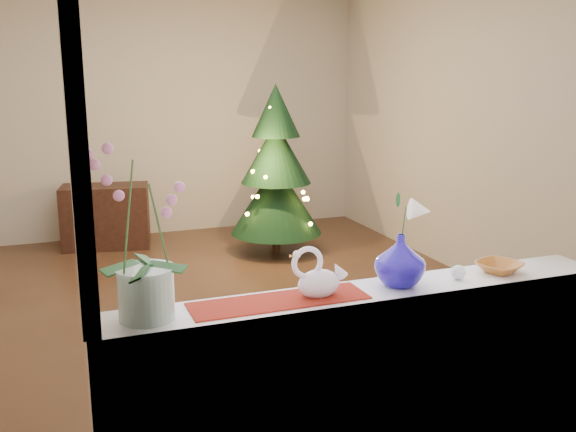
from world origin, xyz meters
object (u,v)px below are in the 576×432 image
at_px(blue_vase, 400,256).
at_px(xmas_tree, 276,170).
at_px(side_table, 106,216).
at_px(orchid_pot, 143,233).
at_px(paperweight, 458,272).
at_px(amber_dish, 499,268).
at_px(swan, 319,273).

distance_m(blue_vase, xmas_tree, 3.77).
xyz_separation_m(blue_vase, side_table, (-0.81, 4.46, -0.72)).
height_order(orchid_pot, blue_vase, orchid_pot).
bearing_deg(xmas_tree, paperweight, -97.65).
bearing_deg(orchid_pot, blue_vase, 0.02).
bearing_deg(amber_dish, swan, -179.53).
relative_size(amber_dish, side_table, 0.19).
bearing_deg(paperweight, swan, 179.14).
distance_m(orchid_pot, xmas_tree, 4.13).
bearing_deg(blue_vase, swan, -178.23).
relative_size(orchid_pot, xmas_tree, 0.38).
bearing_deg(side_table, swan, -73.76).
relative_size(blue_vase, amber_dish, 1.56).
relative_size(orchid_pot, amber_dish, 3.94).
bearing_deg(amber_dish, xmas_tree, 85.79).
xyz_separation_m(orchid_pot, blue_vase, (1.03, 0.00, -0.19)).
relative_size(blue_vase, paperweight, 4.03).
height_order(orchid_pot, side_table, orchid_pot).
relative_size(blue_vase, side_table, 0.29).
relative_size(orchid_pot, paperweight, 10.19).
bearing_deg(xmas_tree, swan, -107.13).
height_order(paperweight, side_table, paperweight).
height_order(amber_dish, side_table, amber_dish).
xyz_separation_m(amber_dish, xmas_tree, (0.27, 3.69, -0.11)).
height_order(swan, side_table, swan).
bearing_deg(side_table, paperweight, -65.80).
distance_m(orchid_pot, swan, 0.70).
xyz_separation_m(orchid_pot, paperweight, (1.31, -0.02, -0.28)).
height_order(swan, paperweight, swan).
distance_m(amber_dish, side_table, 4.69).
distance_m(swan, xmas_tree, 3.87).
distance_m(swan, side_table, 4.54).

